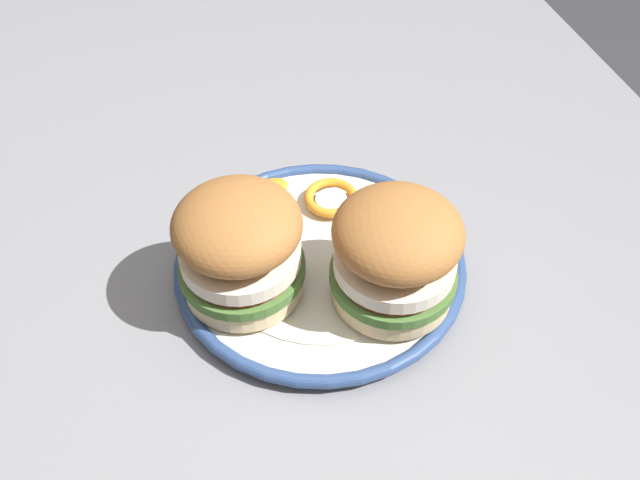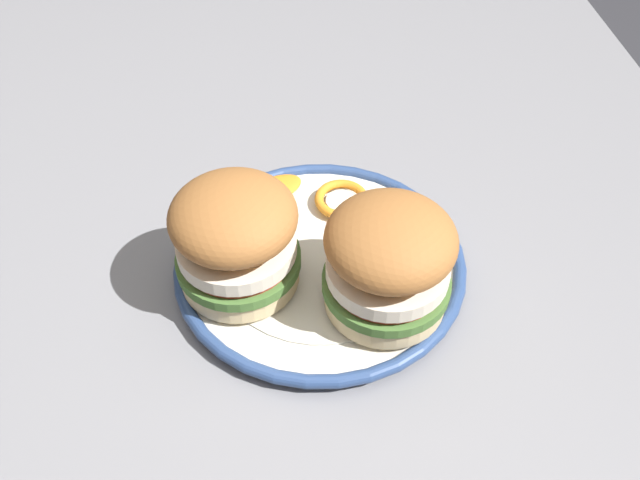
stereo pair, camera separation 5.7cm
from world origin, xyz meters
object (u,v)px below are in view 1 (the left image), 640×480
Objects in this scene: sandwich_half_left at (396,252)px; sandwich_half_right at (239,245)px; dinner_plate at (320,263)px; dining_table at (279,326)px.

sandwich_half_left is 0.13m from sandwich_half_right.
dinner_plate is 0.09m from sandwich_half_right.
dining_table is 0.19m from sandwich_half_left.
dinner_plate reaches higher than dining_table.
dinner_plate is 0.09m from sandwich_half_left.
dinner_plate is at bearing 102.10° from sandwich_half_right.
sandwich_half_left is (0.05, 0.05, 0.06)m from dinner_plate.
sandwich_half_left reaches higher than dinner_plate.
dining_table is 13.31× the size of sandwich_half_right.
sandwich_half_right is (0.02, -0.07, 0.06)m from dinner_plate.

